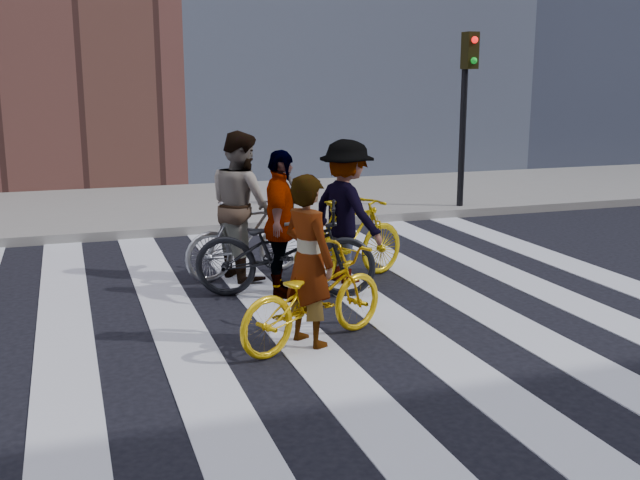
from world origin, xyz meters
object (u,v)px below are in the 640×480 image
rider_left (308,261)px  bike_yellow_right (350,240)px  traffic_signal (466,91)px  bike_silver_mid (246,238)px  bike_dark_rear (285,250)px  rider_mid (241,205)px  rider_rear (281,225)px  rider_right (346,212)px  bike_yellow_left (313,297)px

rider_left → bike_yellow_right: bearing=-54.9°
traffic_signal → bike_yellow_right: (-3.72, -3.78, -1.75)m
bike_silver_mid → bike_dark_rear: size_ratio=0.80×
rider_mid → bike_dark_rear: bearing=-178.6°
traffic_signal → bike_dark_rear: bearing=-138.4°
traffic_signal → bike_dark_rear: size_ratio=1.58×
rider_rear → rider_right: bearing=-49.0°
bike_yellow_left → rider_left: rider_left is taller
traffic_signal → rider_rear: size_ratio=1.93×
bike_silver_mid → bike_yellow_right: (1.18, -0.63, 0.02)m
traffic_signal → rider_right: traffic_signal is taller
bike_silver_mid → bike_dark_rear: (0.23, -1.00, 0.05)m
bike_yellow_left → rider_mid: rider_mid is taller
bike_yellow_left → bike_dark_rear: 1.66m
bike_dark_rear → rider_right: (0.90, 0.37, 0.34)m
rider_mid → bike_yellow_right: bearing=-131.5°
bike_dark_rear → rider_left: size_ratio=1.28×
rider_rear → bike_yellow_right: bearing=-49.9°
bike_yellow_right → rider_right: rider_right is taller
bike_silver_mid → rider_right: size_ratio=0.95×
bike_silver_mid → rider_mid: rider_mid is taller
rider_right → bike_yellow_left: bearing=131.0°
bike_dark_rear → bike_yellow_right: bearing=-49.0°
traffic_signal → bike_yellow_right: traffic_signal is taller
bike_yellow_left → rider_left: bearing=65.9°
bike_silver_mid → rider_right: bearing=-133.6°
rider_left → bike_yellow_left: bearing=-114.1°
bike_yellow_right → rider_mid: rider_mid is taller
bike_silver_mid → bike_yellow_right: bearing=-132.5°
bike_yellow_left → traffic_signal: bearing=-64.1°
traffic_signal → rider_mid: 6.02m
rider_mid → rider_right: 1.34m
traffic_signal → bike_yellow_left: bearing=-130.1°
traffic_signal → rider_right: size_ratio=1.86×
traffic_signal → bike_yellow_left: size_ratio=1.89×
rider_right → rider_left: bearing=129.9°
rider_mid → bike_silver_mid: bearing=-104.3°
bike_yellow_right → rider_left: size_ratio=1.07×
bike_yellow_left → bike_dark_rear: size_ratio=0.84×
bike_silver_mid → rider_right: (1.13, -0.63, 0.38)m
rider_mid → rider_right: size_ratio=1.05×
bike_silver_mid → rider_mid: (-0.05, 0.00, 0.43)m
bike_yellow_left → bike_yellow_right: size_ratio=0.99×
traffic_signal → rider_rear: (-4.72, -4.15, -1.42)m
bike_silver_mid → rider_left: (-0.02, -2.65, 0.32)m
bike_yellow_right → rider_left: bearing=128.9°
rider_left → rider_mid: size_ratio=0.88×
bike_silver_mid → rider_left: 2.66m
rider_mid → rider_rear: rider_mid is taller
traffic_signal → rider_mid: traffic_signal is taller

